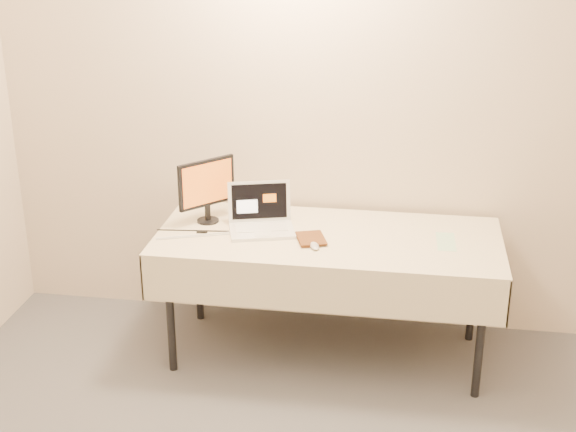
# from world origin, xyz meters

# --- Properties ---
(back_wall) EXTENTS (4.00, 0.10, 2.70)m
(back_wall) POSITION_xyz_m (0.00, 2.50, 1.35)
(back_wall) COLOR beige
(back_wall) RESTS_ON ground
(table) EXTENTS (1.86, 0.81, 0.74)m
(table) POSITION_xyz_m (0.00, 2.05, 0.68)
(table) COLOR black
(table) RESTS_ON ground
(laptop) EXTENTS (0.41, 0.38, 0.24)m
(laptop) POSITION_xyz_m (-0.38, 2.09, 0.80)
(laptop) COLOR white
(laptop) RESTS_ON table
(monitor) EXTENTS (0.26, 0.27, 0.36)m
(monitor) POSITION_xyz_m (-0.69, 2.14, 0.95)
(monitor) COLOR black
(monitor) RESTS_ON table
(book) EXTENTS (0.14, 0.06, 0.19)m
(book) POSITION_xyz_m (-0.15, 1.94, 0.83)
(book) COLOR #914C1A
(book) RESTS_ON table
(alarm_clock) EXTENTS (0.12, 0.08, 0.05)m
(alarm_clock) POSITION_xyz_m (-0.42, 2.29, 0.76)
(alarm_clock) COLOR black
(alarm_clock) RESTS_ON table
(clicker) EXTENTS (0.07, 0.11, 0.02)m
(clicker) POSITION_xyz_m (-0.05, 1.87, 0.75)
(clicker) COLOR #BABABD
(clicker) RESTS_ON table
(paper_form) EXTENTS (0.10, 0.25, 0.00)m
(paper_form) POSITION_xyz_m (0.63, 2.06, 0.74)
(paper_form) COLOR #BBEABA
(paper_form) RESTS_ON table
(usb_dongle) EXTENTS (0.06, 0.02, 0.01)m
(usb_dongle) POSITION_xyz_m (-0.69, 1.97, 0.74)
(usb_dongle) COLOR black
(usb_dongle) RESTS_ON table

